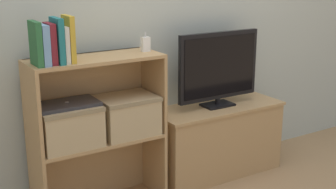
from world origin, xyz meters
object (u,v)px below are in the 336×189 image
Objects in this scene: book_skyblue at (43,45)px; laptop at (67,104)px; book_forest at (36,44)px; storage_basket_right at (127,113)px; tv_stand at (216,139)px; tv at (219,67)px; book_ivory at (64,44)px; book_mustard at (69,39)px; book_maroon at (50,44)px; baby_monitor at (146,44)px; book_teal at (57,41)px; storage_basket_left at (68,124)px.

laptop is at bearing 17.66° from book_skyblue.
storage_basket_right is at bearing 4.23° from book_forest.
tv is (0.00, -0.00, 0.53)m from tv_stand.
book_forest is 1.18× the size of book_ivory.
book_maroon is at bearing 180.00° from book_mustard.
tv_stand is 0.95m from baby_monitor.
storage_basket_right is at bearing -177.11° from tv.
tv_stand is at bearing 2.00° from laptop.
book_mustard is (0.03, -0.00, 0.03)m from book_ivory.
laptop is (0.01, 0.04, -0.35)m from book_ivory.
tv is at bearing 1.91° from laptop.
book_ivory is at bearing 0.00° from book_skyblue.
book_maroon is 0.04m from book_teal.
storage_basket_right is at bearing 5.87° from book_ivory.
book_teal reaches higher than tv.
book_ivory is (-1.11, -0.08, 0.27)m from tv.
tv is 1.82× the size of storage_basket_left.
laptop reaches higher than tv_stand.
book_skyblue is 1.08× the size of book_ivory.
storage_basket_right is 1.00× the size of laptop.
book_forest is at bearing -166.23° from laptop.
tv_stand is at bearing 4.11° from book_mustard.
laptop is (0.16, 0.04, -0.36)m from book_forest.
book_skyblue is 0.08m from book_teal.
book_maroon is 0.07m from book_ivory.
book_skyblue reaches higher than tv.
book_forest is 0.04m from book_skyblue.
laptop is (-1.10, -0.04, -0.08)m from tv.
book_mustard is at bearing -173.65° from storage_basket_right.
book_forest is at bearing -175.77° from storage_basket_right.
book_ivory is 1.67× the size of baby_monitor.
book_ivory is (0.11, 0.00, -0.01)m from book_skyblue.
tv is 1.15m from book_ivory.
book_maroon is (-1.19, -0.08, 0.81)m from tv_stand.
storage_basket_left reaches higher than tv_stand.
tv_stand is 4.44× the size of book_skyblue.
book_ivory reaches higher than baby_monitor.
storage_basket_right is (0.35, 0.04, -0.49)m from book_mustard.
tv reaches higher than tv_stand.
book_forest is 1.07× the size of book_maroon.
book_forest is at bearing 180.00° from book_maroon.
book_forest reaches higher than book_maroon.
tv_stand is at bearing 2.30° from baby_monitor.
book_ivory is 0.57× the size of laptop.
book_forest is at bearing -176.47° from tv_stand.
book_forest is (-1.26, -0.08, 0.82)m from tv_stand.
book_mustard is at bearing -173.79° from baby_monitor.
book_teal is at bearing -174.49° from baby_monitor.
book_maroon reaches higher than baby_monitor.
book_mustard reaches higher than baby_monitor.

